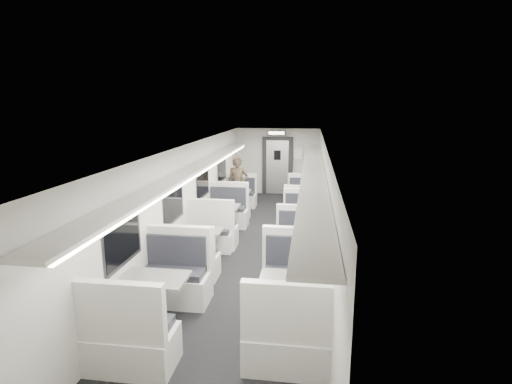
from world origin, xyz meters
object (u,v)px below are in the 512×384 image
(booth_right_b, at_px, (301,225))
(exit_sign, at_px, (277,133))
(booth_right_a, at_px, (303,203))
(vestibule_door, at_px, (277,166))
(booth_right_d, at_px, (293,304))
(booth_left_c, at_px, (202,246))
(booth_left_a, at_px, (237,201))
(booth_right_c, at_px, (298,253))
(passenger, at_px, (238,185))
(booth_left_b, at_px, (221,220))
(booth_left_d, at_px, (155,303))

(booth_right_b, height_order, exit_sign, exit_sign)
(booth_right_a, distance_m, vestibule_door, 2.95)
(vestibule_door, relative_size, exit_sign, 3.39)
(booth_right_d, bearing_deg, booth_left_c, 130.75)
(booth_left_a, distance_m, booth_right_b, 2.96)
(booth_left_c, relative_size, booth_right_c, 0.98)
(booth_right_a, bearing_deg, booth_right_b, -90.00)
(booth_left_a, relative_size, booth_right_b, 0.99)
(booth_right_b, distance_m, passenger, 2.84)
(booth_right_c, bearing_deg, passenger, 116.00)
(booth_left_c, distance_m, vestibule_door, 6.79)
(booth_left_b, height_order, booth_right_a, booth_left_b)
(exit_sign, bearing_deg, booth_right_b, -77.18)
(passenger, xyz_separation_m, exit_sign, (0.94, 2.38, 1.40))
(exit_sign, bearing_deg, booth_right_a, -65.58)
(booth_left_a, xyz_separation_m, booth_left_b, (0.00, -2.22, 0.04))
(booth_right_b, bearing_deg, booth_left_a, 132.52)
(booth_left_a, relative_size, vestibule_door, 0.94)
(booth_left_d, relative_size, booth_right_c, 1.13)
(booth_left_b, bearing_deg, booth_left_d, -90.00)
(passenger, bearing_deg, vestibule_door, 71.64)
(booth_left_d, bearing_deg, booth_right_b, 65.47)
(booth_left_a, xyz_separation_m, booth_right_b, (2.00, -2.18, 0.01))
(booth_right_d, bearing_deg, booth_right_b, 90.00)
(exit_sign, bearing_deg, passenger, -111.56)
(booth_left_d, relative_size, exit_sign, 3.80)
(booth_left_c, height_order, passenger, passenger)
(booth_left_d, height_order, passenger, passenger)
(booth_right_d, distance_m, passenger, 6.45)
(booth_left_a, distance_m, vestibule_door, 2.96)
(booth_left_a, relative_size, booth_left_d, 0.84)
(booth_right_c, distance_m, exit_sign, 6.72)
(vestibule_door, bearing_deg, booth_right_c, -81.70)
(passenger, distance_m, vestibule_door, 3.03)
(vestibule_door, distance_m, exit_sign, 1.33)
(passenger, bearing_deg, booth_left_b, -91.83)
(booth_left_c, distance_m, booth_left_d, 2.59)
(booth_right_d, bearing_deg, booth_left_d, -172.49)
(booth_right_b, bearing_deg, booth_left_d, -114.53)
(booth_left_b, distance_m, booth_left_d, 4.34)
(booth_right_a, distance_m, passenger, 2.02)
(booth_left_b, height_order, booth_left_d, booth_left_d)
(booth_left_c, bearing_deg, booth_right_c, -4.92)
(vestibule_door, bearing_deg, exit_sign, -90.00)
(booth_right_c, bearing_deg, booth_left_b, 135.99)
(booth_right_b, bearing_deg, booth_left_b, -178.88)
(passenger, relative_size, exit_sign, 2.84)
(vestibule_door, bearing_deg, booth_left_d, -96.16)
(vestibule_door, bearing_deg, booth_left_a, -110.32)
(exit_sign, bearing_deg, booth_left_b, -102.71)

